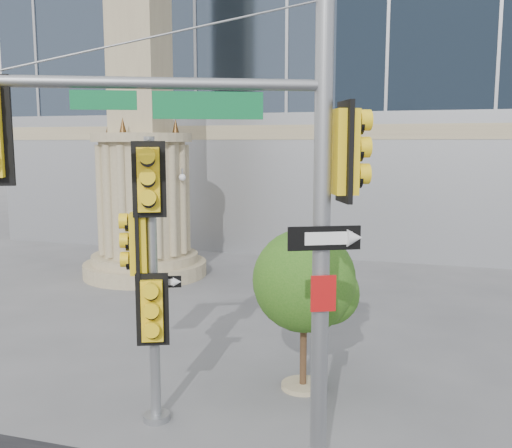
# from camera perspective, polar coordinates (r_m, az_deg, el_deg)

# --- Properties ---
(ground) EXTENTS (120.00, 120.00, 0.00)m
(ground) POSITION_cam_1_polar(r_m,az_deg,el_deg) (11.03, -4.70, -17.55)
(ground) COLOR #545456
(ground) RESTS_ON ground
(monument) EXTENTS (4.40, 4.40, 16.60)m
(monument) POSITION_cam_1_polar(r_m,az_deg,el_deg) (20.66, -11.38, 10.04)
(monument) COLOR gray
(monument) RESTS_ON ground
(main_signal_pole) EXTENTS (4.81, 2.55, 6.64)m
(main_signal_pole) POSITION_cam_1_polar(r_m,az_deg,el_deg) (7.67, -2.07, 3.19)
(main_signal_pole) COLOR slate
(main_signal_pole) RESTS_ON ground
(secondary_signal_pole) EXTENTS (0.92, 0.66, 4.88)m
(secondary_signal_pole) POSITION_cam_1_polar(r_m,az_deg,el_deg) (9.56, -10.70, -3.54)
(secondary_signal_pole) COLOR slate
(secondary_signal_pole) RESTS_ON ground
(street_tree) EXTENTS (2.03, 1.98, 3.16)m
(street_tree) POSITION_cam_1_polar(r_m,az_deg,el_deg) (11.00, 5.04, -6.08)
(street_tree) COLOR gray
(street_tree) RESTS_ON ground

